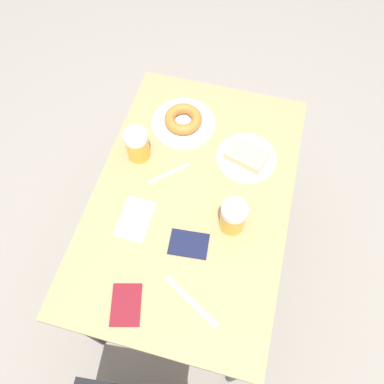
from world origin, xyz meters
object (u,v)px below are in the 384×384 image
(beer_mug_center, at_px, (233,217))
(plate_with_donut, at_px, (183,121))
(napkin_folded, at_px, (135,219))
(plate_with_cake, at_px, (247,157))
(passport_far_edge, at_px, (126,305))
(passport_near_edge, at_px, (189,244))
(knife, at_px, (191,301))
(beer_mug_left, at_px, (137,145))
(fork, at_px, (169,173))

(beer_mug_center, bearing_deg, plate_with_donut, -53.95)
(napkin_folded, bearing_deg, plate_with_cake, -133.09)
(beer_mug_center, bearing_deg, passport_far_edge, 53.37)
(passport_far_edge, bearing_deg, beer_mug_center, -126.63)
(napkin_folded, xyz_separation_m, passport_near_edge, (-0.20, 0.04, 0.00))
(napkin_folded, xyz_separation_m, knife, (-0.25, 0.21, -0.00))
(plate_with_cake, bearing_deg, passport_near_edge, 72.63)
(knife, bearing_deg, plate_with_donut, -72.65)
(beer_mug_center, relative_size, knife, 0.64)
(plate_with_cake, height_order, passport_far_edge, plate_with_cake)
(plate_with_cake, height_order, passport_near_edge, plate_with_cake)
(beer_mug_left, bearing_deg, fork, 158.65)
(passport_far_edge, bearing_deg, plate_with_donut, -88.62)
(plate_with_donut, relative_size, passport_far_edge, 1.71)
(fork, distance_m, passport_near_edge, 0.28)
(plate_with_donut, distance_m, beer_mug_left, 0.22)
(napkin_folded, bearing_deg, fork, -106.32)
(napkin_folded, height_order, passport_near_edge, passport_near_edge)
(plate_with_cake, height_order, plate_with_donut, plate_with_donut)
(beer_mug_center, height_order, passport_near_edge, beer_mug_center)
(plate_with_cake, relative_size, plate_with_donut, 0.89)
(plate_with_cake, height_order, knife, plate_with_cake)
(plate_with_cake, xyz_separation_m, knife, (0.06, 0.55, -0.01))
(napkin_folded, bearing_deg, beer_mug_center, -168.61)
(beer_mug_left, bearing_deg, beer_mug_center, 154.01)
(plate_with_cake, bearing_deg, beer_mug_center, 90.42)
(beer_mug_left, height_order, beer_mug_center, same)
(fork, height_order, knife, same)
(napkin_folded, height_order, fork, same)
(plate_with_cake, xyz_separation_m, passport_far_edge, (0.25, 0.61, -0.01))
(beer_mug_center, distance_m, knife, 0.29)
(passport_near_edge, bearing_deg, fork, -60.35)
(plate_with_donut, height_order, napkin_folded, plate_with_donut)
(plate_with_donut, bearing_deg, passport_far_edge, 91.38)
(plate_with_donut, relative_size, passport_near_edge, 1.84)
(plate_with_donut, relative_size, napkin_folded, 1.61)
(beer_mug_left, xyz_separation_m, fork, (-0.13, 0.05, -0.06))
(passport_far_edge, bearing_deg, knife, -162.01)
(plate_with_cake, xyz_separation_m, beer_mug_center, (-0.00, 0.27, 0.05))
(fork, height_order, passport_far_edge, passport_far_edge)
(passport_near_edge, bearing_deg, knife, 107.02)
(fork, bearing_deg, plate_with_donut, -87.25)
(beer_mug_left, relative_size, fork, 0.95)
(beer_mug_left, relative_size, passport_far_edge, 0.85)
(plate_with_donut, relative_size, beer_mug_left, 2.02)
(knife, height_order, passport_far_edge, passport_far_edge)
(beer_mug_center, xyz_separation_m, passport_near_edge, (0.12, 0.10, -0.06))
(beer_mug_center, height_order, knife, beer_mug_center)
(napkin_folded, distance_m, passport_far_edge, 0.28)
(beer_mug_center, distance_m, passport_far_edge, 0.42)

